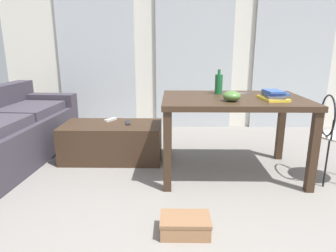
{
  "coord_description": "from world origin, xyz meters",
  "views": [
    {
      "loc": [
        -0.32,
        -1.44,
        1.25
      ],
      "look_at": [
        -0.37,
        1.64,
        0.43
      ],
      "focal_mm": 32.01,
      "sensor_mm": 36.0,
      "label": 1
    }
  ],
  "objects_px": {
    "bottle_near": "(219,84)",
    "tv_remote_primary": "(128,122)",
    "coffee_table": "(112,141)",
    "tv_remote_secondary": "(110,120)",
    "craft_table": "(233,107)",
    "wire_chair": "(334,129)",
    "couch": "(5,134)",
    "scissors": "(245,93)",
    "bowl": "(232,96)",
    "shoebox": "(185,225)",
    "book_stack": "(274,95)"
  },
  "relations": [
    {
      "from": "craft_table",
      "to": "shoebox",
      "type": "bearing_deg",
      "value": -115.48
    },
    {
      "from": "craft_table",
      "to": "shoebox",
      "type": "xyz_separation_m",
      "value": [
        -0.5,
        -1.04,
        -0.61
      ]
    },
    {
      "from": "scissors",
      "to": "tv_remote_secondary",
      "type": "xyz_separation_m",
      "value": [
        -1.48,
        0.27,
        -0.36
      ]
    },
    {
      "from": "couch",
      "to": "book_stack",
      "type": "xyz_separation_m",
      "value": [
        2.76,
        -0.38,
        0.49
      ]
    },
    {
      "from": "coffee_table",
      "to": "shoebox",
      "type": "relative_size",
      "value": 3.18
    },
    {
      "from": "scissors",
      "to": "tv_remote_primary",
      "type": "relative_size",
      "value": 0.56
    },
    {
      "from": "scissors",
      "to": "tv_remote_primary",
      "type": "bearing_deg",
      "value": 172.75
    },
    {
      "from": "wire_chair",
      "to": "couch",
      "type": "bearing_deg",
      "value": 172.32
    },
    {
      "from": "book_stack",
      "to": "tv_remote_primary",
      "type": "xyz_separation_m",
      "value": [
        -1.43,
        0.53,
        -0.39
      ]
    },
    {
      "from": "craft_table",
      "to": "wire_chair",
      "type": "xyz_separation_m",
      "value": [
        0.9,
        -0.18,
        -0.16
      ]
    },
    {
      "from": "wire_chair",
      "to": "shoebox",
      "type": "distance_m",
      "value": 1.7
    },
    {
      "from": "wire_chair",
      "to": "tv_remote_secondary",
      "type": "bearing_deg",
      "value": 162.26
    },
    {
      "from": "bowl",
      "to": "shoebox",
      "type": "relative_size",
      "value": 0.47
    },
    {
      "from": "craft_table",
      "to": "wire_chair",
      "type": "bearing_deg",
      "value": -11.51
    },
    {
      "from": "coffee_table",
      "to": "scissors",
      "type": "distance_m",
      "value": 1.55
    },
    {
      "from": "bottle_near",
      "to": "shoebox",
      "type": "xyz_separation_m",
      "value": [
        -0.38,
        -1.25,
        -0.82
      ]
    },
    {
      "from": "bottle_near",
      "to": "tv_remote_primary",
      "type": "height_order",
      "value": "bottle_near"
    },
    {
      "from": "wire_chair",
      "to": "shoebox",
      "type": "relative_size",
      "value": 2.42
    },
    {
      "from": "coffee_table",
      "to": "wire_chair",
      "type": "height_order",
      "value": "wire_chair"
    },
    {
      "from": "bowl",
      "to": "scissors",
      "type": "height_order",
      "value": "bowl"
    },
    {
      "from": "book_stack",
      "to": "tv_remote_secondary",
      "type": "relative_size",
      "value": 1.87
    },
    {
      "from": "craft_table",
      "to": "bottle_near",
      "type": "relative_size",
      "value": 5.47
    },
    {
      "from": "couch",
      "to": "book_stack",
      "type": "height_order",
      "value": "book_stack"
    },
    {
      "from": "scissors",
      "to": "couch",
      "type": "bearing_deg",
      "value": 179.71
    },
    {
      "from": "tv_remote_primary",
      "to": "shoebox",
      "type": "height_order",
      "value": "tv_remote_primary"
    },
    {
      "from": "scissors",
      "to": "coffee_table",
      "type": "bearing_deg",
      "value": 175.13
    },
    {
      "from": "book_stack",
      "to": "shoebox",
      "type": "xyz_separation_m",
      "value": [
        -0.84,
        -0.92,
        -0.75
      ]
    },
    {
      "from": "craft_table",
      "to": "wire_chair",
      "type": "height_order",
      "value": "wire_chair"
    },
    {
      "from": "bottle_near",
      "to": "wire_chair",
      "type": "bearing_deg",
      "value": -21.36
    },
    {
      "from": "craft_table",
      "to": "tv_remote_primary",
      "type": "distance_m",
      "value": 1.19
    },
    {
      "from": "book_stack",
      "to": "tv_remote_primary",
      "type": "relative_size",
      "value": 1.72
    },
    {
      "from": "craft_table",
      "to": "wire_chair",
      "type": "relative_size",
      "value": 1.63
    },
    {
      "from": "couch",
      "to": "shoebox",
      "type": "relative_size",
      "value": 5.91
    },
    {
      "from": "bowl",
      "to": "couch",
      "type": "bearing_deg",
      "value": 168.78
    },
    {
      "from": "tv_remote_primary",
      "to": "bowl",
      "type": "bearing_deg",
      "value": -39.64
    },
    {
      "from": "bowl",
      "to": "tv_remote_secondary",
      "type": "xyz_separation_m",
      "value": [
        -1.25,
        0.73,
        -0.4
      ]
    },
    {
      "from": "coffee_table",
      "to": "bowl",
      "type": "height_order",
      "value": "bowl"
    },
    {
      "from": "bottle_near",
      "to": "scissors",
      "type": "relative_size",
      "value": 2.39
    },
    {
      "from": "tv_remote_secondary",
      "to": "bottle_near",
      "type": "bearing_deg",
      "value": 15.98
    },
    {
      "from": "bowl",
      "to": "tv_remote_secondary",
      "type": "height_order",
      "value": "bowl"
    },
    {
      "from": "coffee_table",
      "to": "bowl",
      "type": "bearing_deg",
      "value": -25.56
    },
    {
      "from": "wire_chair",
      "to": "book_stack",
      "type": "relative_size",
      "value": 2.59
    },
    {
      "from": "couch",
      "to": "tv_remote_primary",
      "type": "distance_m",
      "value": 1.34
    },
    {
      "from": "bottle_near",
      "to": "shoebox",
      "type": "relative_size",
      "value": 0.72
    },
    {
      "from": "scissors",
      "to": "tv_remote_secondary",
      "type": "bearing_deg",
      "value": 169.56
    },
    {
      "from": "craft_table",
      "to": "bottle_near",
      "type": "height_order",
      "value": "bottle_near"
    },
    {
      "from": "coffee_table",
      "to": "tv_remote_secondary",
      "type": "distance_m",
      "value": 0.27
    },
    {
      "from": "wire_chair",
      "to": "scissors",
      "type": "height_order",
      "value": "wire_chair"
    },
    {
      "from": "couch",
      "to": "wire_chair",
      "type": "height_order",
      "value": "wire_chair"
    },
    {
      "from": "wire_chair",
      "to": "book_stack",
      "type": "height_order",
      "value": "book_stack"
    }
  ]
}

